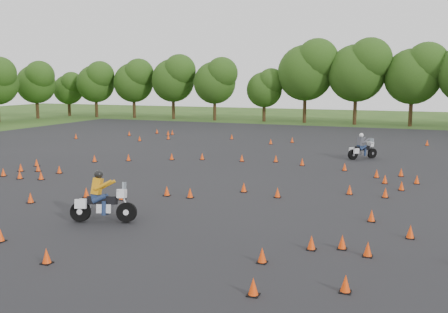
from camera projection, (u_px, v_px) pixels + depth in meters
ground at (194, 193)px, 23.98m from camera, size 140.00×140.00×0.00m
asphalt_pad at (236, 172)px, 29.51m from camera, size 62.00×62.00×0.00m
treeline at (375, 86)px, 54.07m from camera, size 87.09×32.60×10.79m
traffic_cones at (229, 168)px, 29.30m from camera, size 36.28×33.11×0.45m
rider_grey at (363, 146)px, 34.09m from camera, size 2.14×2.14×1.79m
rider_yellow at (102, 197)px, 18.87m from camera, size 2.67×1.54×1.97m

